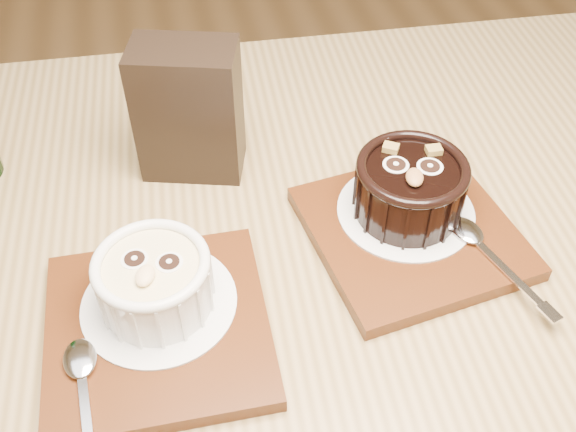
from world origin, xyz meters
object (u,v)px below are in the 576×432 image
(tray_left, at_px, (158,329))
(ramekin_dark, at_px, (410,186))
(table, at_px, (286,338))
(condiment_stand, at_px, (189,111))
(tray_right, at_px, (411,232))
(ramekin_white, at_px, (154,280))

(tray_left, xyz_separation_m, ramekin_dark, (0.24, 0.08, 0.04))
(table, xyz_separation_m, condiment_stand, (-0.06, 0.17, 0.16))
(tray_left, height_order, condiment_stand, condiment_stand)
(tray_left, height_order, tray_right, same)
(tray_right, xyz_separation_m, ramekin_dark, (0.00, 0.02, 0.04))
(tray_right, distance_m, ramekin_dark, 0.05)
(condiment_stand, bearing_deg, ramekin_dark, -34.40)
(ramekin_dark, bearing_deg, tray_right, -74.47)
(tray_right, bearing_deg, ramekin_white, -170.86)
(ramekin_white, xyz_separation_m, tray_right, (0.24, 0.04, -0.04))
(tray_right, xyz_separation_m, condiment_stand, (-0.19, 0.15, 0.06))
(ramekin_dark, relative_size, condiment_stand, 0.73)
(ramekin_white, distance_m, condiment_stand, 0.19)
(table, bearing_deg, tray_right, 11.13)
(condiment_stand, bearing_deg, tray_left, -105.07)
(tray_left, bearing_deg, ramekin_white, 79.97)
(ramekin_white, height_order, tray_right, ramekin_white)
(tray_left, relative_size, ramekin_white, 1.90)
(ramekin_white, bearing_deg, table, 25.97)
(tray_right, relative_size, condiment_stand, 1.29)
(tray_left, height_order, ramekin_white, ramekin_white)
(table, distance_m, tray_left, 0.15)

